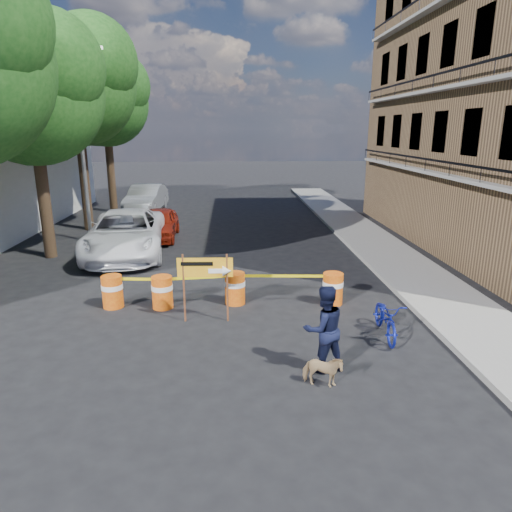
{
  "coord_description": "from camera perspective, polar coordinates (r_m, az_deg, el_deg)",
  "views": [
    {
      "loc": [
        0.14,
        -10.35,
        4.76
      ],
      "look_at": [
        0.84,
        2.01,
        1.3
      ],
      "focal_mm": 32.0,
      "sensor_mm": 36.0,
      "label": 1
    }
  ],
  "objects": [
    {
      "name": "pedestrian",
      "position": [
        9.33,
        8.47,
        -8.97
      ],
      "size": [
        1.04,
        0.91,
        1.81
      ],
      "primitive_type": "imported",
      "rotation": [
        0.0,
        0.0,
        3.43
      ],
      "color": "black",
      "rests_on": "ground"
    },
    {
      "name": "tree_mid_b",
      "position": [
        23.46,
        -21.52,
        19.37
      ],
      "size": [
        5.67,
        5.4,
        9.62
      ],
      "color": "#332316",
      "rests_on": "ground"
    },
    {
      "name": "barrel_mid_right",
      "position": [
        12.81,
        -2.64,
        -3.97
      ],
      "size": [
        0.58,
        0.58,
        0.9
      ],
      "color": "red",
      "rests_on": "ground"
    },
    {
      "name": "sedan_red",
      "position": [
        20.85,
        -12.08,
        3.97
      ],
      "size": [
        1.66,
        3.99,
        1.35
      ],
      "primitive_type": "imported",
      "rotation": [
        0.0,
        0.0,
        0.02
      ],
      "color": "maroon",
      "rests_on": "ground"
    },
    {
      "name": "barrel_far_left",
      "position": [
        13.15,
        -17.51,
        -4.18
      ],
      "size": [
        0.58,
        0.58,
        0.9
      ],
      "color": "red",
      "rests_on": "ground"
    },
    {
      "name": "tree_far",
      "position": [
        28.24,
        -18.23,
        17.83
      ],
      "size": [
        5.04,
        4.8,
        8.84
      ],
      "color": "#332316",
      "rests_on": "ground"
    },
    {
      "name": "ground",
      "position": [
        11.39,
        -3.67,
        -9.12
      ],
      "size": [
        120.0,
        120.0,
        0.0
      ],
      "primitive_type": "plane",
      "color": "black",
      "rests_on": "ground"
    },
    {
      "name": "dog",
      "position": [
        9.01,
        8.3,
        -14.03
      ],
      "size": [
        0.85,
        0.57,
        0.66
      ],
      "primitive_type": "imported",
      "rotation": [
        0.0,
        0.0,
        1.27
      ],
      "color": "tan",
      "rests_on": "ground"
    },
    {
      "name": "barrel_far_right",
      "position": [
        12.95,
        9.57,
        -3.96
      ],
      "size": [
        0.58,
        0.58,
        0.9
      ],
      "color": "red",
      "rests_on": "ground"
    },
    {
      "name": "sedan_silver",
      "position": [
        27.77,
        -13.54,
        6.99
      ],
      "size": [
        2.0,
        4.98,
        1.61
      ],
      "primitive_type": "imported",
      "rotation": [
        0.0,
        0.0,
        -0.06
      ],
      "color": "#A2A4A9",
      "rests_on": "ground"
    },
    {
      "name": "suv_white",
      "position": [
        18.39,
        -15.98,
        2.73
      ],
      "size": [
        3.37,
        6.35,
        1.7
      ],
      "primitive_type": "imported",
      "rotation": [
        0.0,
        0.0,
        0.09
      ],
      "color": "white",
      "rests_on": "ground"
    },
    {
      "name": "bicycle",
      "position": [
        11.1,
        16.09,
        -5.42
      ],
      "size": [
        0.69,
        0.98,
        1.79
      ],
      "primitive_type": "imported",
      "rotation": [
        0.0,
        0.0,
        -0.07
      ],
      "color": "#131E9C",
      "rests_on": "ground"
    },
    {
      "name": "detour_sign",
      "position": [
        11.42,
        -5.5,
        -2.09
      ],
      "size": [
        1.39,
        0.27,
        1.79
      ],
      "rotation": [
        0.0,
        0.0,
        -0.04
      ],
      "color": "#592D19",
      "rests_on": "ground"
    },
    {
      "name": "barrel_mid_left",
      "position": [
        12.76,
        -11.63,
        -4.37
      ],
      "size": [
        0.58,
        0.58,
        0.9
      ],
      "color": "red",
      "rests_on": "ground"
    },
    {
      "name": "tree_mid_a",
      "position": [
        18.7,
        -26.14,
        17.93
      ],
      "size": [
        5.25,
        5.0,
        8.68
      ],
      "color": "#332316",
      "rests_on": "ground"
    },
    {
      "name": "streetlamp",
      "position": [
        20.76,
        -20.85,
        13.57
      ],
      "size": [
        1.25,
        0.18,
        8.0
      ],
      "color": "gray",
      "rests_on": "ground"
    },
    {
      "name": "sidewalk_east",
      "position": [
        18.06,
        16.51,
        -0.09
      ],
      "size": [
        2.4,
        40.0,
        0.15
      ],
      "primitive_type": "cube",
      "color": "gray",
      "rests_on": "ground"
    }
  ]
}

